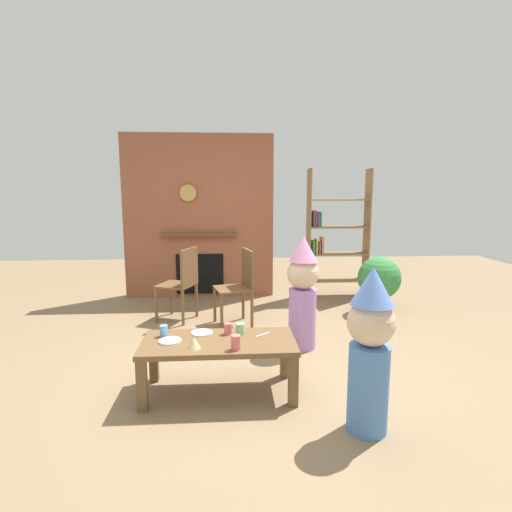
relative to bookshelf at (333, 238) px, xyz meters
name	(u,v)px	position (x,y,z in m)	size (l,w,h in m)	color
ground_plane	(243,366)	(-1.43, -2.40, -0.88)	(12.00, 12.00, 0.00)	#846B4C
brick_fireplace_feature	(199,217)	(-1.98, 0.20, 0.31)	(2.20, 0.28, 2.40)	#935138
bookshelf	(333,238)	(0.00, 0.00, 0.00)	(0.90, 0.28, 1.90)	olive
coffee_table	(219,349)	(-1.63, -2.87, -0.52)	(1.19, 0.56, 0.43)	brown
paper_cup_near_left	(240,329)	(-1.46, -2.76, -0.40)	(0.07, 0.07, 0.09)	#8CD18C
paper_cup_near_right	(236,342)	(-1.50, -3.07, -0.40)	(0.07, 0.07, 0.11)	#E5666B
paper_cup_center	(164,331)	(-2.07, -2.75, -0.41)	(0.06, 0.06, 0.09)	#669EE0
paper_cup_far_left	(228,329)	(-1.56, -2.74, -0.41)	(0.06, 0.06, 0.09)	#E5666B
paper_plate_front	(202,333)	(-1.77, -2.71, -0.45)	(0.18, 0.18, 0.01)	white
paper_plate_rear	(170,341)	(-2.00, -2.87, -0.45)	(0.17, 0.17, 0.01)	white
birthday_cake_slice	(194,342)	(-1.81, -3.02, -0.41)	(0.10, 0.10, 0.09)	#EAC68C
table_fork	(263,335)	(-1.28, -2.78, -0.45)	(0.15, 0.02, 0.01)	silver
child_with_cone_hat	(370,346)	(-0.64, -3.45, -0.30)	(0.31, 0.31, 1.11)	#4C7FC6
child_in_pink	(303,290)	(-0.81, -2.00, -0.28)	(0.32, 0.32, 1.14)	#B27FCC
dining_chair_left	(183,280)	(-2.11, -1.02, -0.37)	(0.52, 0.52, 0.90)	brown
dining_chair_middle	(240,282)	(-1.41, -1.21, -0.37)	(0.49, 0.49, 0.90)	brown
potted_plant_tall	(379,280)	(0.39, -0.89, -0.45)	(0.55, 0.55, 0.74)	#9E5B42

